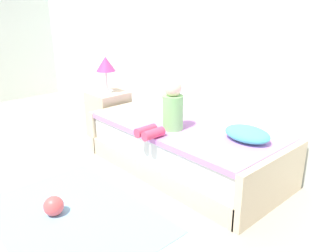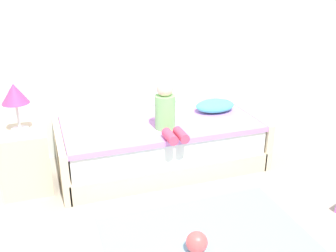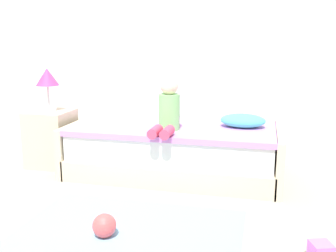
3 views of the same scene
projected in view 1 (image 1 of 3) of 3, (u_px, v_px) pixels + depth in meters
wall_rear at (193, 24)px, 3.86m from camera, size 7.20×0.10×2.90m
bed at (185, 148)px, 3.55m from camera, size 2.11×1.00×0.50m
nightstand at (109, 114)px, 4.43m from camera, size 0.44×0.44×0.60m
table_lamp at (106, 66)px, 4.21m from camera, size 0.24×0.24×0.45m
child_figure at (169, 110)px, 3.25m from camera, size 0.20×0.51×0.50m
pillow at (247, 134)px, 3.05m from camera, size 0.44×0.30×0.13m
toy_ball at (54, 206)px, 2.82m from camera, size 0.17×0.17×0.17m
area_rug at (73, 216)px, 2.82m from camera, size 1.60×1.10×0.01m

